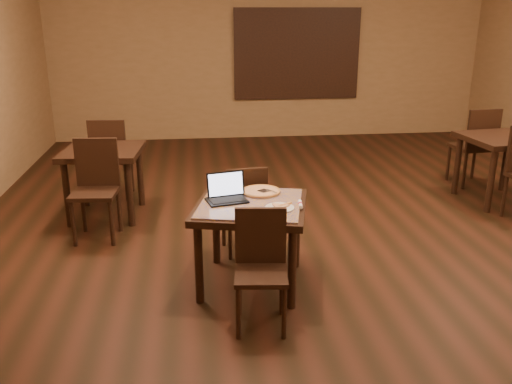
{
  "coord_description": "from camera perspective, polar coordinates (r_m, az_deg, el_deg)",
  "views": [
    {
      "loc": [
        -1.45,
        -5.18,
        2.31
      ],
      "look_at": [
        -0.95,
        -0.86,
        0.85
      ],
      "focal_mm": 38.0,
      "sensor_mm": 36.0,
      "label": 1
    }
  ],
  "objects": [
    {
      "name": "chair_main_far",
      "position": [
        5.26,
        -1.17,
        -1.4
      ],
      "size": [
        0.44,
        0.44,
        0.91
      ],
      "rotation": [
        0.0,
        0.0,
        3.27
      ],
      "color": "black",
      "rests_on": "ground"
    },
    {
      "name": "other_table_a",
      "position": [
        7.41,
        24.48,
        4.28
      ],
      "size": [
        0.98,
        0.98,
        0.84
      ],
      "rotation": [
        0.0,
        0.0,
        0.1
      ],
      "color": "black",
      "rests_on": "ground"
    },
    {
      "name": "pizza_pan",
      "position": [
        4.83,
        0.55,
        -0.07
      ],
      "size": [
        0.33,
        0.33,
        0.01
      ],
      "primitive_type": "cylinder",
      "color": "silver",
      "rests_on": "tiled_table"
    },
    {
      "name": "pizza_slice",
      "position": [
        4.45,
        2.51,
        -1.51
      ],
      "size": [
        0.24,
        0.24,
        0.02
      ],
      "primitive_type": null,
      "rotation": [
        0.0,
        0.0,
        0.66
      ],
      "color": "beige",
      "rests_on": "plate"
    },
    {
      "name": "other_table_a_chair_far",
      "position": [
        7.96,
        22.2,
        4.84
      ],
      "size": [
        0.51,
        0.51,
        1.08
      ],
      "rotation": [
        0.0,
        0.0,
        3.24
      ],
      "color": "black",
      "rests_on": "ground"
    },
    {
      "name": "plate",
      "position": [
        4.45,
        2.51,
        -1.69
      ],
      "size": [
        0.24,
        0.24,
        0.01
      ],
      "primitive_type": "cylinder",
      "color": "white",
      "rests_on": "tiled_table"
    },
    {
      "name": "other_table_b_chair_far",
      "position": [
        7.1,
        -15.07,
        3.87
      ],
      "size": [
        0.49,
        0.49,
        1.05
      ],
      "rotation": [
        0.0,
        0.0,
        3.06
      ],
      "color": "black",
      "rests_on": "ground"
    },
    {
      "name": "wall_back",
      "position": [
        10.31,
        1.47,
        14.02
      ],
      "size": [
        8.0,
        0.02,
        3.0
      ],
      "primitive_type": "cube",
      "color": "#93714B",
      "rests_on": "ground"
    },
    {
      "name": "ground",
      "position": [
        5.85,
        8.28,
        -4.91
      ],
      "size": [
        10.0,
        10.0,
        0.0
      ],
      "primitive_type": "plane",
      "color": "black",
      "rests_on": "ground"
    },
    {
      "name": "tiled_table",
      "position": [
        4.63,
        -0.55,
        -2.32
      ],
      "size": [
        1.11,
        1.11,
        0.76
      ],
      "rotation": [
        0.0,
        0.0,
        -0.23
      ],
      "color": "black",
      "rests_on": "ground"
    },
    {
      "name": "spatula",
      "position": [
        4.81,
        0.82,
        0.12
      ],
      "size": [
        0.19,
        0.23,
        0.01
      ],
      "primitive_type": "cube",
      "rotation": [
        0.0,
        0.0,
        0.58
      ],
      "color": "silver",
      "rests_on": "pizza_whole"
    },
    {
      "name": "other_table_b_chair_near",
      "position": [
        5.94,
        -16.49,
        0.92
      ],
      "size": [
        0.49,
        0.49,
        1.05
      ],
      "rotation": [
        0.0,
        0.0,
        -0.08
      ],
      "color": "black",
      "rests_on": "ground"
    },
    {
      "name": "other_table_b",
      "position": [
        6.49,
        -15.78,
        3.22
      ],
      "size": [
        0.93,
        0.93,
        0.81
      ],
      "rotation": [
        0.0,
        0.0,
        -0.08
      ],
      "color": "black",
      "rests_on": "ground"
    },
    {
      "name": "laptop",
      "position": [
        4.66,
        -3.14,
        -0.1
      ],
      "size": [
        0.38,
        0.33,
        0.23
      ],
      "rotation": [
        0.0,
        0.0,
        0.23
      ],
      "color": "black",
      "rests_on": "tiled_table"
    },
    {
      "name": "napkin_roll",
      "position": [
        4.52,
        4.68,
        -1.3
      ],
      "size": [
        0.05,
        0.16,
        0.04
      ],
      "rotation": [
        0.0,
        0.0,
        -0.13
      ],
      "color": "white",
      "rests_on": "tiled_table"
    },
    {
      "name": "pizza_whole",
      "position": [
        4.83,
        0.55,
        0.09
      ],
      "size": [
        0.35,
        0.35,
        0.02
      ],
      "color": "beige",
      "rests_on": "pizza_pan"
    },
    {
      "name": "mural",
      "position": [
        10.35,
        4.33,
        14.27
      ],
      "size": [
        2.34,
        0.05,
        1.64
      ],
      "color": "#285492",
      "rests_on": "wall_back"
    },
    {
      "name": "chair_main_near",
      "position": [
        4.13,
        0.5,
        -7.31
      ],
      "size": [
        0.43,
        0.43,
        0.9
      ],
      "rotation": [
        0.0,
        0.0,
        -0.11
      ],
      "color": "black",
      "rests_on": "ground"
    }
  ]
}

